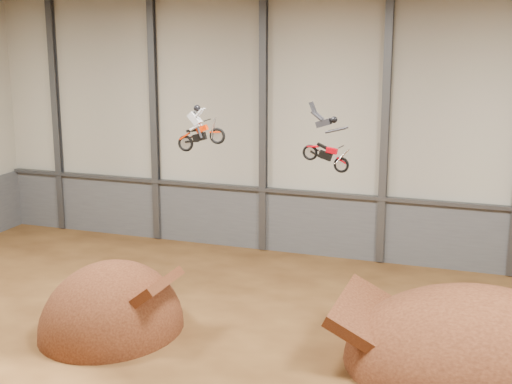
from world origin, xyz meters
TOP-DOWN VIEW (x-y plane):
  - floor at (0.00, 0.00)m, footprint 40.00×40.00m
  - back_wall at (0.00, 15.00)m, footprint 40.00×0.10m
  - lower_band_back at (0.00, 14.90)m, footprint 39.80×0.18m
  - steel_rail at (0.00, 14.75)m, footprint 39.80×0.35m
  - steel_column_0 at (-16.67, 14.80)m, footprint 0.40×0.36m
  - steel_column_1 at (-10.00, 14.80)m, footprint 0.40×0.36m
  - steel_column_2 at (-3.33, 14.80)m, footprint 0.40×0.36m
  - steel_column_3 at (3.33, 14.80)m, footprint 0.40×0.36m
  - takeoff_ramp at (-5.71, 2.24)m, footprint 5.79×6.68m
  - landing_ramp at (8.94, 3.72)m, footprint 10.11×8.94m
  - fmx_rider_a at (-2.27, 4.18)m, footprint 2.52×0.88m
  - fmx_rider_b at (2.94, 3.30)m, footprint 3.02×0.93m

SIDE VIEW (x-z plane):
  - floor at x=0.00m, z-range 0.00..0.00m
  - takeoff_ramp at x=-5.71m, z-range -2.90..2.90m
  - landing_ramp at x=8.94m, z-range -2.92..2.92m
  - lower_band_back at x=0.00m, z-range 0.00..3.50m
  - steel_rail at x=0.00m, z-range 3.45..3.65m
  - back_wall at x=0.00m, z-range 0.00..14.00m
  - steel_column_0 at x=-16.67m, z-range 0.05..13.95m
  - steel_column_1 at x=-10.00m, z-range 0.05..13.95m
  - steel_column_2 at x=-3.33m, z-range 0.05..13.95m
  - steel_column_3 at x=3.33m, z-range 0.05..13.95m
  - fmx_rider_b at x=2.94m, z-range 7.04..9.78m
  - fmx_rider_a at x=-2.27m, z-range 7.38..9.73m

